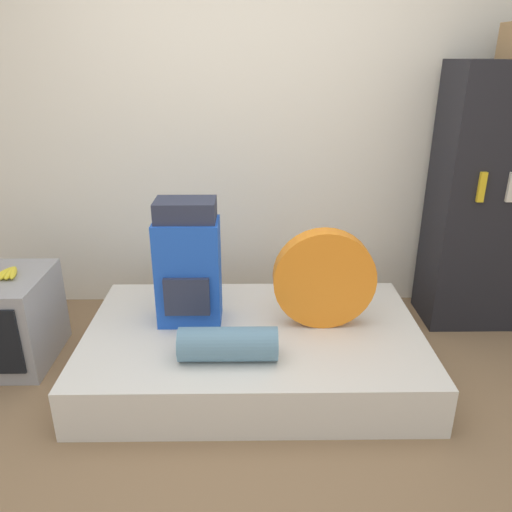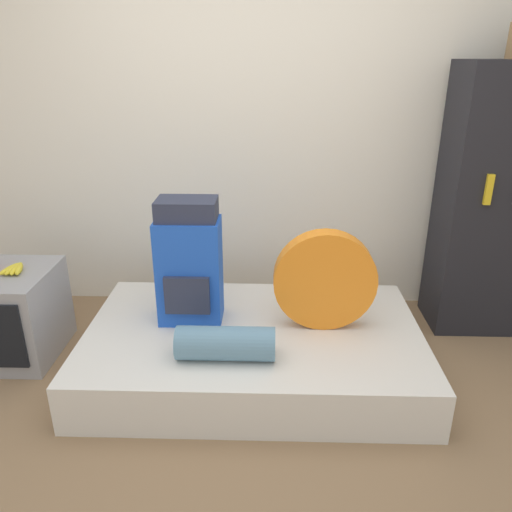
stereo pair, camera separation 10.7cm
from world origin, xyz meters
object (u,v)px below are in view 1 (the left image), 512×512
(sleeping_roll, at_px, (228,344))
(television, at_px, (5,319))
(tent_bag, at_px, (324,279))
(bookshelf, at_px, (504,200))
(backpack, at_px, (188,265))

(sleeping_roll, distance_m, television, 1.43)
(tent_bag, distance_m, sleeping_roll, 0.67)
(bookshelf, bearing_deg, television, -171.02)
(television, distance_m, bookshelf, 3.22)
(television, bearing_deg, tent_bag, -2.56)
(backpack, xyz_separation_m, television, (-1.12, 0.03, -0.36))
(tent_bag, bearing_deg, bookshelf, 24.97)
(backpack, bearing_deg, television, 178.59)
(bookshelf, bearing_deg, tent_bag, -155.03)
(television, bearing_deg, bookshelf, 8.98)
(bookshelf, bearing_deg, sleeping_roll, -152.22)
(backpack, height_order, sleeping_roll, backpack)
(backpack, relative_size, tent_bag, 1.27)
(tent_bag, distance_m, television, 1.91)
(sleeping_roll, bearing_deg, bookshelf, 27.78)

